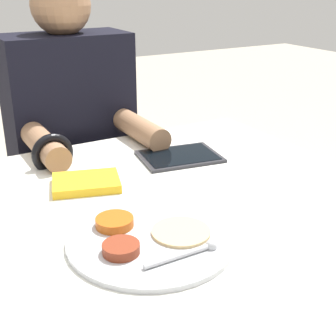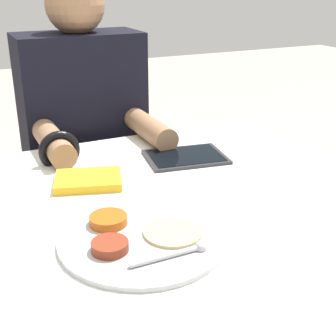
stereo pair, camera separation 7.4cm
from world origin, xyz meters
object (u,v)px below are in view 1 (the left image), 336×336
(thali_tray, at_px, (149,238))
(person_diner, at_px, (75,178))
(red_notebook, at_px, (86,183))
(tablet_device, at_px, (180,156))

(thali_tray, bearing_deg, person_diner, 82.22)
(person_diner, bearing_deg, red_notebook, -104.44)
(thali_tray, bearing_deg, red_notebook, 92.85)
(thali_tray, relative_size, tablet_device, 1.36)
(red_notebook, relative_size, tablet_device, 0.78)
(thali_tray, height_order, red_notebook, thali_tray)
(tablet_device, xyz_separation_m, person_diner, (-0.17, 0.40, -0.18))
(thali_tray, height_order, person_diner, person_diner)
(thali_tray, xyz_separation_m, person_diner, (0.10, 0.74, -0.18))
(red_notebook, bearing_deg, tablet_device, 9.98)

